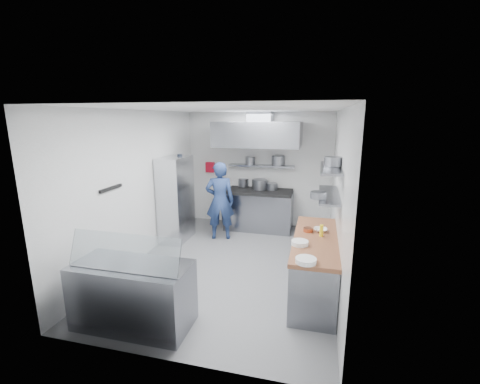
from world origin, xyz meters
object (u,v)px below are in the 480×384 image
(gas_range, at_px, (259,211))
(display_case, at_px, (133,295))
(wire_rack, at_px, (176,199))
(chef, at_px, (220,201))

(gas_range, height_order, display_case, gas_range)
(wire_rack, bearing_deg, display_case, -75.70)
(chef, height_order, display_case, chef)
(gas_range, height_order, chef, chef)
(gas_range, relative_size, wire_rack, 0.86)
(gas_range, bearing_deg, display_case, -102.08)
(display_case, bearing_deg, wire_rack, 104.30)
(chef, bearing_deg, display_case, 71.78)
(chef, bearing_deg, gas_range, -145.88)
(chef, distance_m, display_case, 3.29)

